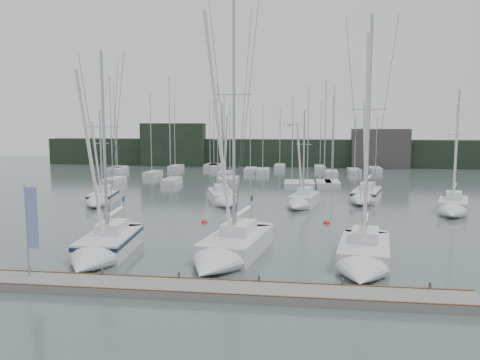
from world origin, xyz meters
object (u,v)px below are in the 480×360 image
object	(u,v)px
sailboat_near_left	(101,250)
sailboat_mid_d	(364,197)
sailboat_mid_c	(301,202)
buoy_a	(204,223)
sailboat_near_right	(363,260)
sailboat_mid_a	(101,199)
sailboat_mid_e	(453,208)
dock_banner	(31,223)
buoy_b	(327,224)
sailboat_mid_b	(224,199)
sailboat_near_center	(225,253)

from	to	relation	value
sailboat_near_left	sailboat_mid_d	world-z (taller)	sailboat_near_left
sailboat_near_left	sailboat_mid_c	world-z (taller)	sailboat_near_left
sailboat_mid_c	buoy_a	world-z (taller)	sailboat_mid_c
buoy_a	sailboat_near_right	bearing A→B (deg)	-44.14
sailboat_near_right	sailboat_mid_a	world-z (taller)	sailboat_near_right
sailboat_mid_d	sailboat_mid_e	bearing A→B (deg)	-21.92
sailboat_near_right	sailboat_near_left	bearing A→B (deg)	-170.56
sailboat_mid_c	sailboat_mid_d	xyz separation A→B (m)	(6.43, 3.72, 0.05)
sailboat_near_right	sailboat_mid_e	size ratio (longest dim) A/B	1.27
sailboat_near_right	sailboat_mid_c	distance (m)	19.17
dock_banner	sailboat_near_left	bearing A→B (deg)	73.81
sailboat_mid_a	sailboat_mid_c	world-z (taller)	sailboat_mid_a
buoy_a	buoy_b	distance (m)	9.92
sailboat_mid_c	sailboat_mid_e	size ratio (longest dim) A/B	0.85
sailboat_near_right	sailboat_mid_d	xyz separation A→B (m)	(3.01, 22.58, 0.04)
sailboat_mid_a	buoy_b	size ratio (longest dim) A/B	18.06
sailboat_mid_a	sailboat_mid_b	world-z (taller)	sailboat_mid_b
sailboat_mid_a	buoy_a	distance (m)	13.76
sailboat_mid_a	sailboat_near_right	bearing A→B (deg)	-47.43
buoy_a	sailboat_mid_d	bearing A→B (deg)	39.41
sailboat_mid_b	buoy_a	distance (m)	8.71
sailboat_mid_d	buoy_a	world-z (taller)	sailboat_mid_d
buoy_a	sailboat_near_center	bearing A→B (deg)	-71.87
sailboat_mid_b	sailboat_mid_d	xyz separation A→B (m)	(14.04, 3.00, 0.05)
sailboat_near_right	sailboat_mid_c	bearing A→B (deg)	109.76
buoy_b	sailboat_mid_c	bearing A→B (deg)	106.41
sailboat_near_right	buoy_a	world-z (taller)	sailboat_near_right
buoy_a	buoy_b	size ratio (longest dim) A/B	0.96
sailboat_mid_d	buoy_b	xyz separation A→B (m)	(-4.36, -10.74, -0.57)
sailboat_mid_e	dock_banner	size ratio (longest dim) A/B	2.53
sailboat_mid_b	buoy_b	bearing A→B (deg)	-56.43
sailboat_mid_b	sailboat_mid_e	xyz separation A→B (m)	(20.99, -2.39, 0.03)
sailboat_mid_b	buoy_b	xyz separation A→B (m)	(9.68, -7.74, -0.52)
sailboat_near_center	sailboat_mid_c	bearing A→B (deg)	86.67
sailboat_near_center	sailboat_near_right	distance (m)	7.79
sailboat_mid_a	sailboat_mid_c	size ratio (longest dim) A/B	1.01
sailboat_mid_c	sailboat_mid_d	world-z (taller)	sailboat_mid_d
sailboat_mid_b	dock_banner	size ratio (longest dim) A/B	2.31
sailboat_near_left	sailboat_near_right	world-z (taller)	sailboat_near_right
sailboat_near_right	sailboat_mid_e	world-z (taller)	sailboat_near_right
sailboat_near_left	sailboat_mid_d	size ratio (longest dim) A/B	1.06
sailboat_mid_b	buoy_b	world-z (taller)	sailboat_mid_b
sailboat_mid_d	buoy_a	bearing A→B (deg)	-124.77
sailboat_near_right	sailboat_mid_b	distance (m)	22.47
sailboat_mid_e	sailboat_mid_c	bearing A→B (deg)	-168.58
sailboat_near_center	sailboat_mid_d	distance (m)	24.67
sailboat_near_center	sailboat_mid_b	bearing A→B (deg)	109.57
dock_banner	sailboat_mid_b	bearing A→B (deg)	79.76
sailboat_near_left	sailboat_mid_c	size ratio (longest dim) A/B	1.33
sailboat_mid_e	buoy_b	bearing A→B (deg)	-136.17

